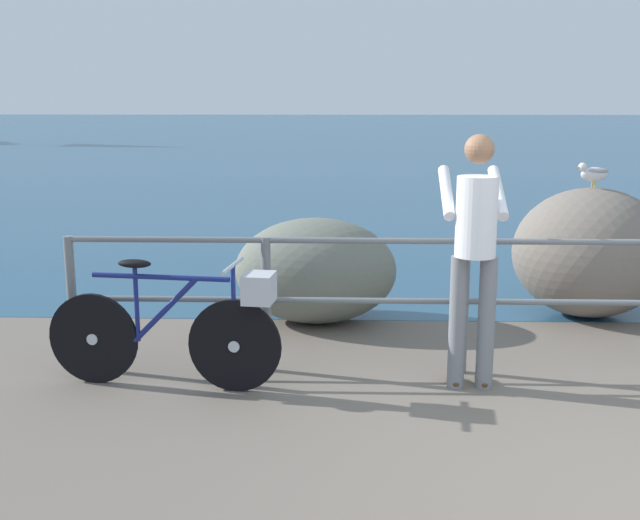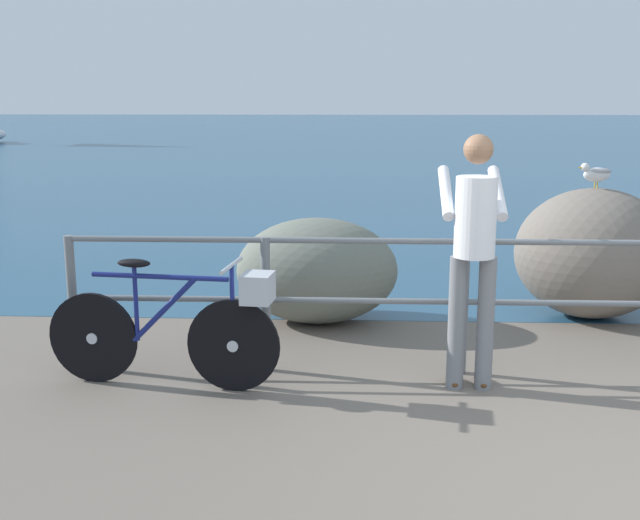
% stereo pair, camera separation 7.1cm
% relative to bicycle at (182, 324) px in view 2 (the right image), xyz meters
% --- Properties ---
extents(ground_plane, '(120.00, 120.00, 0.10)m').
position_rel_bicycle_xyz_m(ground_plane, '(2.73, 18.41, -0.51)').
color(ground_plane, '#6B6056').
extents(sea_surface, '(120.00, 90.00, 0.01)m').
position_rel_bicycle_xyz_m(sea_surface, '(2.73, 46.71, -0.46)').
color(sea_surface, navy).
rests_on(sea_surface, ground_plane).
extents(promenade_railing, '(7.35, 0.07, 1.02)m').
position_rel_bicycle_xyz_m(promenade_railing, '(2.73, 0.37, 0.17)').
color(promenade_railing, slate).
rests_on(promenade_railing, ground_plane).
extents(bicycle, '(1.69, 0.48, 0.92)m').
position_rel_bicycle_xyz_m(bicycle, '(0.00, 0.00, 0.00)').
color(bicycle, black).
rests_on(bicycle, ground_plane).
extents(person_at_railing, '(0.45, 0.64, 1.78)m').
position_rel_bicycle_xyz_m(person_at_railing, '(2.02, 0.09, 0.53)').
color(person_at_railing, slate).
rests_on(person_at_railing, ground_plane).
extents(breakwater_boulder_main, '(1.44, 1.26, 1.21)m').
position_rel_bicycle_xyz_m(breakwater_boulder_main, '(3.42, 1.95, 0.14)').
color(breakwater_boulder_main, slate).
rests_on(breakwater_boulder_main, ground).
extents(breakwater_boulder_left, '(1.47, 1.09, 0.96)m').
position_rel_bicycle_xyz_m(breakwater_boulder_left, '(0.87, 1.67, 0.01)').
color(breakwater_boulder_left, slate).
rests_on(breakwater_boulder_left, ground).
extents(seagull, '(0.34, 0.17, 0.23)m').
position_rel_bicycle_xyz_m(seagull, '(3.39, 1.95, 0.88)').
color(seagull, gold).
rests_on(seagull, breakwater_boulder_main).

